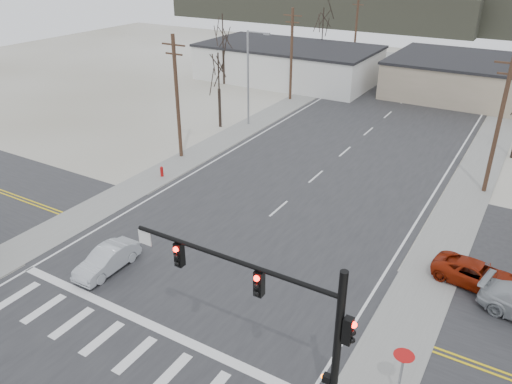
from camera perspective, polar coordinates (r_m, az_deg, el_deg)
ground at (r=28.03m, az=-5.30°, el=-8.68°), size 140.00×140.00×0.00m
main_road at (r=39.47m, az=7.45°, el=2.25°), size 18.00×110.00×0.05m
cross_road at (r=28.02m, az=-5.31°, el=-8.65°), size 90.00×10.00×0.04m
sidewalk_left at (r=48.18m, az=-1.72°, el=7.04°), size 3.00×90.00×0.06m
sidewalk_right at (r=41.64m, az=23.77°, el=1.45°), size 3.00×90.00×0.06m
traffic_signal_mast at (r=17.67m, az=3.50°, el=-13.87°), size 8.95×0.43×7.20m
fire_hydrant at (r=38.92m, az=-10.72°, el=2.33°), size 0.24×0.24×0.87m
yield_sign at (r=20.52m, az=16.46°, el=-18.04°), size 0.80×0.80×2.35m
building_left_far at (r=66.93m, az=3.67°, el=14.55°), size 22.30×12.30×4.50m
building_right_far at (r=63.93m, az=27.06°, el=11.10°), size 26.30×14.30×4.30m
upole_left_b at (r=40.96m, az=-9.01°, el=10.81°), size 2.20×0.30×10.00m
upole_left_c at (r=57.35m, az=4.07°, el=15.54°), size 2.20×0.30×10.00m
upole_left_d at (r=75.50m, az=11.36°, el=17.77°), size 2.20×0.30×10.00m
upole_right_a at (r=37.95m, az=26.04°, el=7.16°), size 2.20×0.30×10.00m
streetlight_main at (r=48.49m, az=-0.71°, el=13.40°), size 2.40×0.25×9.00m
tree_left_near at (r=48.01m, az=-4.30°, el=13.37°), size 3.30×3.30×7.35m
tree_left_far at (r=70.74m, az=7.65°, el=18.34°), size 3.96×3.96×8.82m
tree_left_mid at (r=64.15m, az=-3.82°, el=17.68°), size 3.96×3.96×8.82m
hill_left at (r=121.27m, az=7.29°, el=20.38°), size 70.00×18.00×7.00m
sedan_crossing at (r=28.54m, az=-16.66°, el=-7.42°), size 1.45×4.01×1.31m
car_far_a at (r=71.41m, az=19.27°, el=12.77°), size 3.38×5.87×1.60m
car_far_b at (r=78.54m, az=20.33°, el=13.67°), size 1.79×4.07×1.37m
car_parked_red at (r=28.72m, az=23.93°, el=-8.65°), size 4.73×2.70×1.24m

